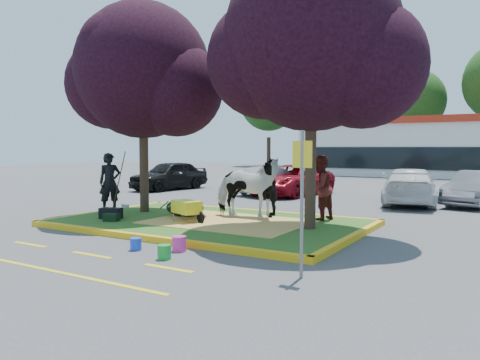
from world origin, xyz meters
The scene contains 32 objects.
ground centered at (0.00, 0.00, 0.00)m, with size 90.00×90.00×0.00m, color #424244.
median_island centered at (0.00, 0.00, 0.07)m, with size 8.00×5.00×0.15m, color #225019.
curb_near centered at (0.00, -2.58, 0.07)m, with size 8.30×0.16×0.15m, color gold.
curb_far centered at (0.00, 2.58, 0.07)m, with size 8.30×0.16×0.15m, color gold.
curb_left centered at (-4.08, 0.00, 0.07)m, with size 0.16×5.30×0.15m, color gold.
curb_right centered at (4.08, 0.00, 0.07)m, with size 0.16×5.30×0.15m, color gold.
straw_bedding centered at (0.60, 0.00, 0.15)m, with size 4.20×3.00×0.01m, color #E1B35C.
tree_purple_left centered at (-2.78, 0.38, 4.36)m, with size 5.06×4.20×6.51m.
tree_purple_right centered at (2.92, 0.18, 4.56)m, with size 5.30×4.40×6.82m.
fire_lane_stripe_a centered at (-2.00, -4.20, 0.00)m, with size 1.10×0.12×0.01m, color yellow.
fire_lane_stripe_b centered at (0.00, -4.20, 0.00)m, with size 1.10×0.12×0.01m, color yellow.
fire_lane_stripe_c centered at (2.00, -4.20, 0.00)m, with size 1.10×0.12×0.01m, color yellow.
fire_lane_long centered at (0.00, -5.40, 0.00)m, with size 6.00×0.10×0.01m, color yellow.
retail_building centered at (2.00, 27.98, 2.25)m, with size 20.40×8.40×4.40m.
treeline centered at (1.23, 37.61, 7.73)m, with size 46.58×7.80×14.63m.
cow centered at (0.67, 0.89, 1.03)m, with size 0.95×2.08×1.75m, color silver.
calf centered at (-1.10, 0.19, 0.40)m, with size 1.16×0.66×0.50m, color black.
handler centered at (-3.70, -0.19, 1.08)m, with size 0.68×0.44×1.85m, color black.
visitor_a centered at (2.60, 1.63, 1.06)m, with size 0.88×0.69×1.81m, color #4C1715.
visitor_b centered at (1.06, 1.78, 0.70)m, with size 0.64×0.27×1.09m, color black.
wheelbarrow centered at (-0.38, -0.57, 0.55)m, with size 1.53×0.82×0.58m.
gear_bag_dark centered at (-2.59, -1.22, 0.30)m, with size 0.60×0.33×0.31m, color black.
gear_bag_green centered at (-2.23, -1.55, 0.26)m, with size 0.40×0.25×0.21m, color black.
sign_post centered at (4.30, -3.54, 1.51)m, with size 0.35×0.06×2.46m.
bucket_green centered at (1.49, -3.71, 0.14)m, with size 0.27×0.27×0.28m, color #16942F.
bucket_pink centered at (1.29, -3.01, 0.16)m, with size 0.30×0.30×0.32m, color #E33297.
bucket_blue centered at (0.43, -3.39, 0.13)m, with size 0.24×0.24×0.26m, color blue.
car_black centered at (-8.15, 8.07, 0.75)m, with size 1.76×4.38×1.49m, color black.
car_silver centered at (-2.63, 8.73, 0.64)m, with size 1.35×3.86×1.27m, color #9C9FA3.
car_red centered at (-1.59, 8.82, 0.69)m, with size 2.30×4.98×1.38m, color maroon.
car_white centered at (3.76, 8.00, 0.69)m, with size 1.93×4.74×1.38m, color silver.
car_grey centered at (6.01, 8.73, 0.65)m, with size 1.38×3.96×1.30m, color slate.
Camera 1 is at (7.39, -10.64, 2.18)m, focal length 35.00 mm.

